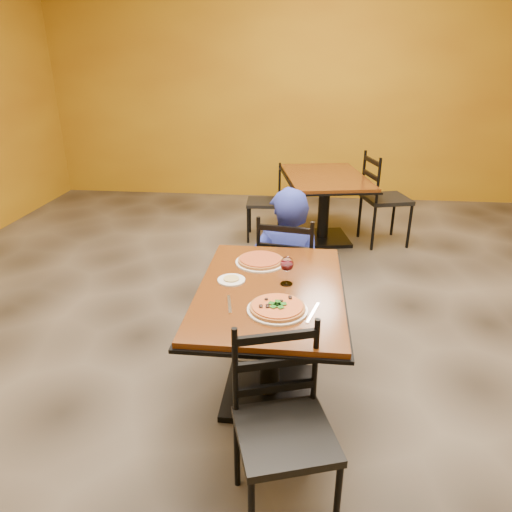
# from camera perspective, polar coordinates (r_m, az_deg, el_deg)

# --- Properties ---
(floor) EXTENTS (7.00, 8.00, 0.01)m
(floor) POSITION_cam_1_polar(r_m,az_deg,el_deg) (3.44, 2.29, -11.21)
(floor) COLOR black
(floor) RESTS_ON ground
(wall_back) EXTENTS (7.00, 0.01, 3.00)m
(wall_back) POSITION_cam_1_polar(r_m,az_deg,el_deg) (6.85, 4.98, 19.43)
(wall_back) COLOR #B58714
(wall_back) RESTS_ON ground
(table_main) EXTENTS (0.83, 1.23, 0.75)m
(table_main) POSITION_cam_1_polar(r_m,az_deg,el_deg) (2.72, 1.73, -7.45)
(table_main) COLOR #61320F
(table_main) RESTS_ON floor
(table_second) EXTENTS (1.08, 1.41, 0.75)m
(table_second) POSITION_cam_1_polar(r_m,az_deg,el_deg) (5.25, 8.38, 7.68)
(table_second) COLOR #61320F
(table_second) RESTS_ON floor
(chair_main_near) EXTENTS (0.51, 0.51, 0.89)m
(chair_main_near) POSITION_cam_1_polar(r_m,az_deg,el_deg) (2.14, 3.57, -21.05)
(chair_main_near) COLOR black
(chair_main_near) RESTS_ON floor
(chair_main_far) EXTENTS (0.48, 0.48, 0.92)m
(chair_main_far) POSITION_cam_1_polar(r_m,az_deg,el_deg) (3.52, 4.07, -1.71)
(chair_main_far) COLOR black
(chair_main_far) RESTS_ON floor
(chair_second_left) EXTENTS (0.40, 0.40, 0.84)m
(chair_second_left) POSITION_cam_1_polar(r_m,az_deg,el_deg) (5.30, 0.98, 6.51)
(chair_second_left) COLOR black
(chair_second_left) RESTS_ON floor
(chair_second_right) EXTENTS (0.56, 0.56, 1.00)m
(chair_second_right) POSITION_cam_1_polar(r_m,az_deg,el_deg) (5.33, 15.61, 6.67)
(chair_second_right) COLOR black
(chair_second_right) RESTS_ON floor
(diner) EXTENTS (0.59, 0.42, 1.09)m
(diner) POSITION_cam_1_polar(r_m,az_deg,el_deg) (3.53, 3.76, -0.14)
(diner) COLOR navy
(diner) RESTS_ON floor
(plate_main) EXTENTS (0.31, 0.31, 0.01)m
(plate_main) POSITION_cam_1_polar(r_m,az_deg,el_deg) (2.39, 2.61, -6.57)
(plate_main) COLOR white
(plate_main) RESTS_ON table_main
(pizza_main) EXTENTS (0.28, 0.28, 0.02)m
(pizza_main) POSITION_cam_1_polar(r_m,az_deg,el_deg) (2.38, 2.62, -6.24)
(pizza_main) COLOR #9C160B
(pizza_main) RESTS_ON plate_main
(plate_far) EXTENTS (0.31, 0.31, 0.01)m
(plate_far) POSITION_cam_1_polar(r_m,az_deg,el_deg) (2.92, 0.53, -0.76)
(plate_far) COLOR white
(plate_far) RESTS_ON table_main
(pizza_far) EXTENTS (0.28, 0.28, 0.02)m
(pizza_far) POSITION_cam_1_polar(r_m,az_deg,el_deg) (2.91, 0.53, -0.47)
(pizza_far) COLOR #C36725
(pizza_far) RESTS_ON plate_far
(side_plate) EXTENTS (0.16, 0.16, 0.01)m
(side_plate) POSITION_cam_1_polar(r_m,az_deg,el_deg) (2.69, -3.02, -2.95)
(side_plate) COLOR white
(side_plate) RESTS_ON table_main
(dip) EXTENTS (0.09, 0.09, 0.01)m
(dip) POSITION_cam_1_polar(r_m,az_deg,el_deg) (2.69, -3.03, -2.78)
(dip) COLOR tan
(dip) RESTS_ON side_plate
(wine_glass) EXTENTS (0.08, 0.08, 0.18)m
(wine_glass) POSITION_cam_1_polar(r_m,az_deg,el_deg) (2.62, 3.78, -1.67)
(wine_glass) COLOR white
(wine_glass) RESTS_ON table_main
(fork) EXTENTS (0.05, 0.19, 0.00)m
(fork) POSITION_cam_1_polar(r_m,az_deg,el_deg) (2.45, -3.26, -5.85)
(fork) COLOR silver
(fork) RESTS_ON table_main
(knife) EXTENTS (0.07, 0.21, 0.00)m
(knife) POSITION_cam_1_polar(r_m,az_deg,el_deg) (2.39, 6.95, -6.85)
(knife) COLOR silver
(knife) RESTS_ON table_main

